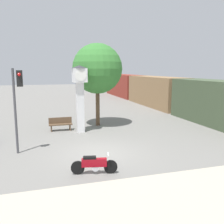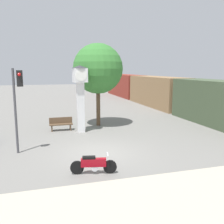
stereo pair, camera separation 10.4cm
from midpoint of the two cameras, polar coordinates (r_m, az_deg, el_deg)
ground_plane at (r=13.10m, az=-2.77°, el=-9.24°), size 120.00×120.00×0.00m
motorcycle at (r=10.49m, az=-3.97°, el=-11.84°), size 1.89×0.59×0.84m
clock_tower at (r=16.90m, az=-7.10°, el=5.38°), size 1.10×1.10×4.52m
freight_train at (r=29.89m, az=10.39°, el=4.69°), size 2.80×33.58×3.40m
traffic_light at (r=13.28m, az=-20.60°, el=3.52°), size 0.50×0.35×4.31m
street_tree at (r=18.76m, az=-3.08°, el=9.82°), size 3.71×3.71×6.16m
bench at (r=17.88m, az=-11.42°, el=-2.62°), size 1.60×0.44×0.92m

